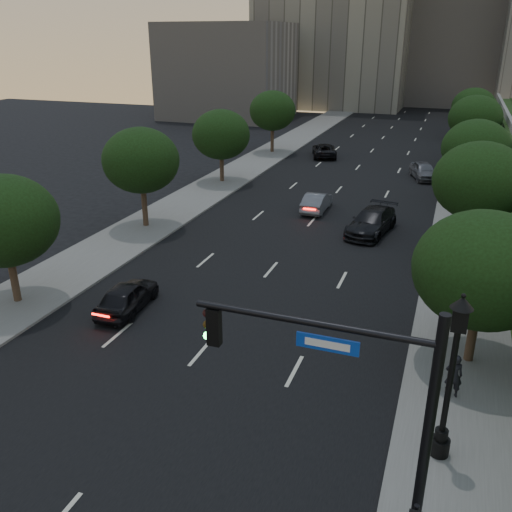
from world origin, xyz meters
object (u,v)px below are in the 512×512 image
at_px(sedan_near_left, 127,296).
at_px(sedan_mid_left, 317,202).
at_px(pedestrian_c, 478,301).
at_px(pedestrian_b, 452,307).
at_px(pedestrian_a, 454,376).
at_px(sedan_far_right, 424,171).
at_px(sedan_far_left, 324,150).
at_px(street_lamp, 449,386).
at_px(traffic_signal_mast, 375,437).
at_px(sedan_near_right, 371,222).

xyz_separation_m(sedan_near_left, sedan_mid_left, (4.54, 18.36, -0.01)).
bearing_deg(pedestrian_c, pedestrian_b, 27.43).
distance_m(sedan_mid_left, pedestrian_a, 22.68).
relative_size(sedan_near_left, sedan_far_right, 0.93).
bearing_deg(sedan_far_left, pedestrian_c, 97.57).
xyz_separation_m(sedan_mid_left, sedan_far_right, (6.70, 12.84, 0.06)).
bearing_deg(sedan_far_right, pedestrian_b, -102.41).
bearing_deg(sedan_far_left, sedan_mid_left, 85.27).
bearing_deg(street_lamp, pedestrian_a, 85.21).
relative_size(traffic_signal_mast, sedan_far_right, 1.56).
distance_m(sedan_mid_left, pedestrian_c, 17.85).
bearing_deg(pedestrian_b, pedestrian_c, -145.00).
relative_size(street_lamp, pedestrian_b, 3.64).
relative_size(street_lamp, sedan_far_left, 1.09).
bearing_deg(pedestrian_a, sedan_far_right, -97.41).
bearing_deg(traffic_signal_mast, street_lamp, 69.16).
bearing_deg(pedestrian_b, sedan_far_right, -77.23).
xyz_separation_m(traffic_signal_mast, sedan_mid_left, (-8.19, 27.67, -2.97)).
bearing_deg(sedan_near_right, sedan_near_left, -111.92).
relative_size(sedan_far_right, pedestrian_c, 2.33).
relative_size(sedan_mid_left, pedestrian_b, 2.76).
xyz_separation_m(sedan_near_right, pedestrian_c, (6.35, -10.55, 0.32)).
bearing_deg(sedan_far_right, street_lamp, -104.05).
relative_size(sedan_mid_left, sedan_far_right, 0.95).
bearing_deg(sedan_near_left, sedan_far_right, -115.42).
distance_m(sedan_far_left, pedestrian_b, 36.74).
height_order(traffic_signal_mast, pedestrian_c, traffic_signal_mast).
xyz_separation_m(traffic_signal_mast, pedestrian_a, (1.85, 7.34, -2.68)).
distance_m(traffic_signal_mast, pedestrian_c, 14.07).
xyz_separation_m(sedan_far_left, sedan_far_right, (10.74, -6.48, 0.05)).
bearing_deg(sedan_far_right, sedan_mid_left, -136.46).
distance_m(sedan_near_left, sedan_far_left, 37.68).
bearing_deg(street_lamp, sedan_mid_left, 112.60).
distance_m(sedan_near_left, sedan_far_right, 33.16).
height_order(sedan_far_right, pedestrian_c, pedestrian_c).
relative_size(pedestrian_a, pedestrian_b, 1.10).
distance_m(street_lamp, sedan_near_left, 15.34).
relative_size(street_lamp, sedan_far_right, 1.25).
distance_m(sedan_far_left, pedestrian_c, 36.63).
bearing_deg(sedan_near_left, street_lamp, 154.66).
bearing_deg(street_lamp, pedestrian_c, 83.09).
bearing_deg(pedestrian_c, sedan_near_left, 14.06).
distance_m(sedan_near_right, sedan_far_right, 16.54).
bearing_deg(pedestrian_b, sedan_far_left, -61.55).
height_order(traffic_signal_mast, sedan_mid_left, traffic_signal_mast).
height_order(street_lamp, sedan_far_right, street_lamp).
relative_size(traffic_signal_mast, sedan_far_left, 1.36).
bearing_deg(street_lamp, pedestrian_b, 89.66).
height_order(street_lamp, pedestrian_b, street_lamp).
bearing_deg(pedestrian_c, sedan_mid_left, -53.57).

